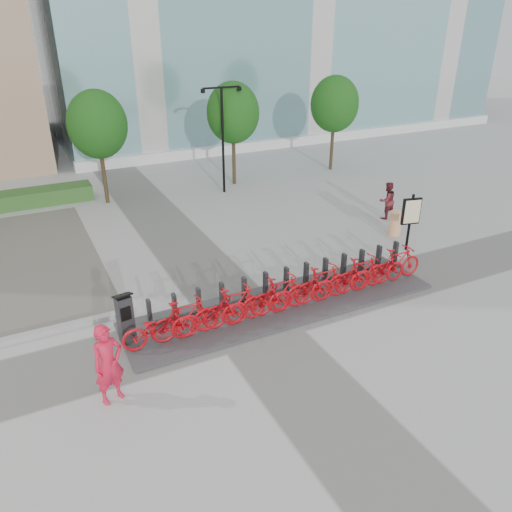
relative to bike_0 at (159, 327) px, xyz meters
name	(u,v)px	position (x,y,z in m)	size (l,w,h in m)	color
ground	(248,321)	(2.60, 0.05, -0.59)	(120.00, 120.00, 0.00)	#A0A0A0
hedge_b	(24,199)	(-2.40, 13.25, -0.24)	(6.00, 1.20, 0.70)	#2D6928
tree_1	(97,125)	(1.10, 12.05, 3.00)	(2.60, 2.60, 5.10)	#392E1E
tree_2	(233,113)	(7.60, 12.05, 3.00)	(2.60, 2.60, 5.10)	#392E1E
tree_3	(335,104)	(13.60, 12.05, 3.00)	(2.60, 2.60, 5.10)	#392E1E
streetlamp	(222,128)	(6.60, 11.05, 2.54)	(2.00, 0.20, 5.00)	black
dock_pad	(283,304)	(3.90, 0.35, -0.55)	(9.60, 2.40, 0.08)	#403F43
dock_rail_posts	(287,281)	(4.32, 0.82, -0.09)	(8.74, 0.50, 0.85)	#27272A
bike_0	(159,327)	(0.00, 0.00, 0.00)	(0.68, 1.96, 1.03)	#BA0A11
bike_1	(185,319)	(0.72, 0.00, 0.06)	(0.54, 1.90, 1.14)	#BA0A11
bike_2	(210,314)	(1.44, 0.00, 0.00)	(0.68, 1.96, 1.03)	#BA0A11
bike_3	(235,306)	(2.16, 0.00, 0.06)	(0.54, 1.90, 1.14)	#BA0A11
bike_4	(258,302)	(2.88, 0.00, 0.00)	(0.68, 1.96, 1.03)	#BA0A11
bike_5	(280,294)	(3.60, 0.00, 0.06)	(0.54, 1.90, 1.14)	#BA0A11
bike_6	(301,290)	(4.32, 0.00, 0.00)	(0.68, 1.96, 1.03)	#BA0A11
bike_7	(322,283)	(5.04, 0.00, 0.06)	(0.54, 1.90, 1.14)	#BA0A11
bike_8	(342,280)	(5.76, 0.00, 0.00)	(0.68, 1.96, 1.03)	#BA0A11
bike_9	(361,273)	(6.48, 0.00, 0.06)	(0.54, 1.90, 1.14)	#BA0A11
bike_10	(379,270)	(7.20, 0.00, 0.00)	(0.68, 1.96, 1.03)	#BA0A11
bike_11	(397,264)	(7.92, 0.00, 0.06)	(0.54, 1.90, 1.14)	#BA0A11
kiosk	(125,318)	(-0.73, 0.49, 0.20)	(0.51, 0.45, 1.49)	#27272A
worker_red	(108,364)	(-1.54, -1.48, 0.39)	(0.72, 0.47, 1.96)	red
pedestrian	(387,200)	(11.38, 4.65, 0.21)	(0.78, 0.61, 1.60)	maroon
construction_barrel	(395,223)	(10.54, 3.09, -0.12)	(0.50, 0.50, 0.96)	orange
map_sign	(411,214)	(9.97, 1.76, 0.84)	(0.71, 0.26, 2.16)	black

